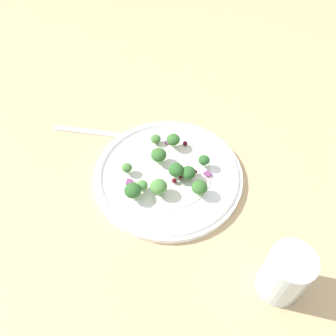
{
  "coord_description": "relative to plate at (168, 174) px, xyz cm",
  "views": [
    {
      "loc": [
        11.18,
        -34.72,
        51.7
      ],
      "look_at": [
        -2.6,
        1.91,
        2.7
      ],
      "focal_mm": 36.55,
      "sensor_mm": 36.0,
      "label": 1
    }
  ],
  "objects": [
    {
      "name": "ground_plane",
      "position": [
        2.6,
        -1.91,
        -1.86
      ],
      "size": [
        180.0,
        180.0,
        2.0
      ],
      "primitive_type": "cube",
      "color": "tan"
    },
    {
      "name": "plate",
      "position": [
        0.0,
        0.0,
        0.0
      ],
      "size": [
        27.9,
        27.9,
        1.7
      ],
      "color": "white",
      "rests_on": "ground_plane"
    },
    {
      "name": "dressing_pool",
      "position": [
        0.0,
        0.0,
        0.44
      ],
      "size": [
        16.18,
        16.18,
        0.2
      ],
      "primitive_type": "cylinder",
      "color": "white",
      "rests_on": "plate"
    },
    {
      "name": "broccoli_floret_0",
      "position": [
        -3.68,
        -7.42,
        2.66
      ],
      "size": [
        2.95,
        2.95,
        2.98
      ],
      "color": "#ADD18E",
      "rests_on": "plate"
    },
    {
      "name": "broccoli_floret_1",
      "position": [
        -2.44,
        1.58,
        2.74
      ],
      "size": [
        2.92,
        2.92,
        2.96
      ],
      "color": "#9EC684",
      "rests_on": "plate"
    },
    {
      "name": "broccoli_floret_2",
      "position": [
        6.83,
        -2.6,
        2.5
      ],
      "size": [
        2.79,
        2.79,
        2.83
      ],
      "color": "#ADD18E",
      "rests_on": "plate"
    },
    {
      "name": "broccoli_floret_3",
      "position": [
        -4.9,
        6.13,
        1.67
      ],
      "size": [
        2.02,
        2.02,
        2.05
      ],
      "color": "#9EC684",
      "rests_on": "plate"
    },
    {
      "name": "broccoli_floret_4",
      "position": [
        -6.96,
        -2.84,
        2.12
      ],
      "size": [
        1.93,
        1.93,
        1.95
      ],
      "color": "#9EC684",
      "rests_on": "plate"
    },
    {
      "name": "broccoli_floret_5",
      "position": [
        0.19,
        -5.07,
        2.64
      ],
      "size": [
        2.98,
        2.98,
        3.01
      ],
      "color": "#8EB77A",
      "rests_on": "plate"
    },
    {
      "name": "broccoli_floret_6",
      "position": [
        -2.84,
        -5.43,
        2.02
      ],
      "size": [
        2.02,
        2.02,
        2.05
      ],
      "color": "#9EC684",
      "rests_on": "plate"
    },
    {
      "name": "broccoli_floret_7",
      "position": [
        1.82,
        -0.69,
        2.83
      ],
      "size": [
        2.78,
        2.78,
        2.82
      ],
      "color": "#8EB77A",
      "rests_on": "plate"
    },
    {
      "name": "broccoli_floret_8",
      "position": [
        5.75,
        3.66,
        2.4
      ],
      "size": [
        2.09,
        2.09,
        2.12
      ],
      "color": "#9EC684",
      "rests_on": "plate"
    },
    {
      "name": "broccoli_floret_9",
      "position": [
        3.95,
        -0.16,
        2.35
      ],
      "size": [
        2.69,
        2.69,
        2.72
      ],
      "color": "#8EB77A",
      "rests_on": "plate"
    },
    {
      "name": "broccoli_floret_10",
      "position": [
        -1.27,
        6.3,
        2.67
      ],
      "size": [
        2.62,
        2.62,
        2.66
      ],
      "color": "#9EC684",
      "rests_on": "plate"
    },
    {
      "name": "cranberry_0",
      "position": [
        2.11,
        -0.38,
        0.98
      ],
      "size": [
        0.84,
        0.84,
        0.84
      ],
      "primitive_type": "sphere",
      "color": "#4C0A14",
      "rests_on": "plate"
    },
    {
      "name": "cranberry_1",
      "position": [
        0.77,
        7.62,
        1.09
      ],
      "size": [
        0.95,
        0.95,
        0.95
      ],
      "primitive_type": "sphere",
      "color": "#4C0A14",
      "rests_on": "plate"
    },
    {
      "name": "cranberry_2",
      "position": [
        5.43,
        4.83,
        1.07
      ],
      "size": [
        0.79,
        0.79,
        0.79
      ],
      "primitive_type": "sphere",
      "color": "#4C0A14",
      "rests_on": "plate"
    },
    {
      "name": "cranberry_3",
      "position": [
        4.88,
        1.39,
        1.24
      ],
      "size": [
        0.74,
        0.74,
        0.74
      ],
      "primitive_type": "sphere",
      "color": "#4C0A14",
      "rests_on": "plate"
    },
    {
      "name": "cranberry_4",
      "position": [
        -4.23,
        3.7,
        0.86
      ],
      "size": [
        0.92,
        0.92,
        0.92
      ],
      "primitive_type": "sphere",
      "color": "maroon",
      "rests_on": "plate"
    },
    {
      "name": "cranberry_5",
      "position": [
        1.95,
        -1.83,
        1.25
      ],
      "size": [
        0.92,
        0.92,
        0.92
      ],
      "primitive_type": "sphere",
      "color": "#4C0A14",
      "rests_on": "plate"
    },
    {
      "name": "onion_bit_0",
      "position": [
        -2.62,
        7.02,
        0.63
      ],
      "size": [
        1.12,
        1.11,
        0.47
      ],
      "primitive_type": "cube",
      "rotation": [
        0.0,
        0.0,
        1.51
      ],
      "color": "#934C84",
      "rests_on": "plate"
    },
    {
      "name": "onion_bit_1",
      "position": [
        7.07,
        2.07,
        0.64
      ],
      "size": [
        1.64,
        1.61,
        0.57
      ],
      "primitive_type": "cube",
      "rotation": [
        0.0,
        0.0,
        0.99
      ],
      "color": "#843D75",
      "rests_on": "plate"
    },
    {
      "name": "onion_bit_2",
      "position": [
        -5.7,
        -4.85,
        0.97
      ],
      "size": [
        1.14,
        1.32,
        0.36
      ],
      "primitive_type": "cube",
      "rotation": [
        0.0,
        0.0,
        1.67
      ],
      "color": "#843D75",
      "rests_on": "plate"
    },
    {
      "name": "fork",
      "position": [
        -17.08,
        5.8,
        -0.61
      ],
      "size": [
        18.58,
        5.51,
        0.5
      ],
      "color": "silver",
      "rests_on": "ground_plane"
    },
    {
      "name": "water_glass",
      "position": [
        22.75,
        -13.66,
        3.94
      ],
      "size": [
        6.45,
        6.45,
        9.59
      ],
      "primitive_type": "cylinder",
      "color": "silver",
      "rests_on": "ground_plane"
    }
  ]
}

